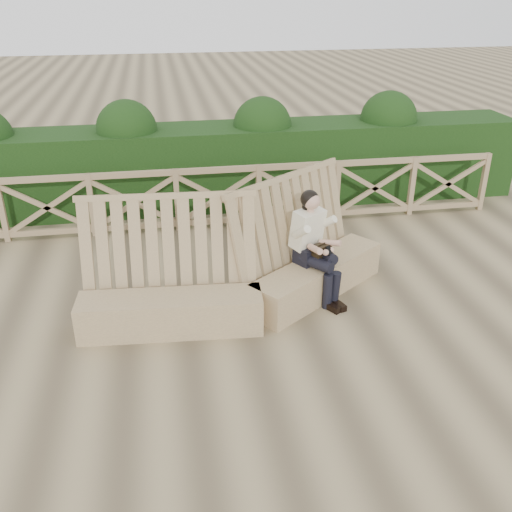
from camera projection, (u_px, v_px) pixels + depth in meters
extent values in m
plane|color=brown|center=(251.00, 336.00, 7.06)|extent=(60.00, 60.00, 0.00)
cube|color=#8C7150|center=(171.00, 313.00, 7.08)|extent=(2.29, 0.66, 0.48)
cube|color=#8C7150|center=(169.00, 262.00, 7.07)|extent=(2.29, 0.61, 1.60)
cube|color=#8C7150|center=(317.00, 278.00, 7.91)|extent=(2.12, 1.74, 0.48)
cube|color=#8C7150|center=(304.00, 235.00, 7.83)|extent=(2.09, 1.70, 1.60)
cube|color=black|center=(309.00, 254.00, 7.78)|extent=(0.47, 0.43, 0.23)
cube|color=beige|center=(307.00, 228.00, 7.66)|extent=(0.52, 0.48, 0.56)
sphere|color=tan|center=(312.00, 201.00, 7.44)|extent=(0.31, 0.31, 0.22)
sphere|color=black|center=(310.00, 199.00, 7.46)|extent=(0.34, 0.34, 0.24)
cylinder|color=black|center=(316.00, 263.00, 7.58)|extent=(0.39, 0.50, 0.16)
cylinder|color=black|center=(324.00, 254.00, 7.66)|extent=(0.39, 0.50, 0.18)
cylinder|color=black|center=(327.00, 292.00, 7.56)|extent=(0.18, 0.18, 0.48)
cylinder|color=black|center=(335.00, 289.00, 7.63)|extent=(0.18, 0.18, 0.48)
cube|color=black|center=(332.00, 308.00, 7.59)|extent=(0.21, 0.27, 0.08)
cube|color=black|center=(338.00, 305.00, 7.64)|extent=(0.21, 0.27, 0.08)
cube|color=black|center=(321.00, 251.00, 7.62)|extent=(0.30, 0.27, 0.18)
cube|color=black|center=(330.00, 251.00, 7.46)|extent=(0.11, 0.12, 0.13)
cube|color=#978158|center=(217.00, 170.00, 9.69)|extent=(10.10, 0.07, 0.10)
cube|color=#978158|center=(219.00, 220.00, 10.10)|extent=(10.10, 0.07, 0.10)
cube|color=black|center=(211.00, 166.00, 10.89)|extent=(12.00, 1.20, 1.50)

